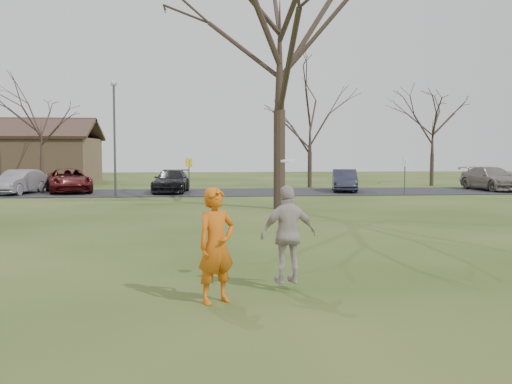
% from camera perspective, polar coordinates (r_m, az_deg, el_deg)
% --- Properties ---
extents(ground, '(120.00, 120.00, 0.00)m').
position_cam_1_polar(ground, '(9.96, 2.12, -10.26)').
color(ground, '#1E380F').
rests_on(ground, ground).
extents(parking_strip, '(62.00, 6.50, 0.04)m').
position_cam_1_polar(parking_strip, '(34.68, -3.15, -0.03)').
color(parking_strip, black).
rests_on(parking_strip, ground).
extents(player_defender, '(0.82, 0.74, 1.87)m').
position_cam_1_polar(player_defender, '(9.44, -3.91, -5.25)').
color(player_defender, '#CA5D10').
rests_on(player_defender, ground).
extents(car_1, '(2.29, 4.37, 1.37)m').
position_cam_1_polar(car_1, '(35.77, -22.20, 0.94)').
color(car_1, gray).
rests_on(car_1, parking_strip).
extents(car_2, '(3.83, 5.58, 1.42)m').
position_cam_1_polar(car_2, '(36.05, -17.91, 1.09)').
color(car_2, '#541314').
rests_on(car_2, parking_strip).
extents(car_3, '(2.24, 4.74, 1.34)m').
position_cam_1_polar(car_3, '(34.58, -8.30, 1.06)').
color(car_3, black).
rests_on(car_3, parking_strip).
extents(car_5, '(2.15, 4.23, 1.33)m').
position_cam_1_polar(car_5, '(35.63, 8.67, 1.14)').
color(car_5, '#292B3D').
rests_on(car_5, parking_strip).
extents(car_7, '(2.49, 5.17, 1.45)m').
position_cam_1_polar(car_7, '(39.13, 22.08, 1.23)').
color(car_7, gray).
rests_on(car_7, parking_strip).
extents(catching_play, '(1.08, 0.64, 2.19)m').
position_cam_1_polar(catching_play, '(10.24, 3.19, -4.15)').
color(catching_play, '#B6A9A3').
rests_on(catching_play, ground).
extents(lamp_post, '(0.34, 0.34, 6.27)m').
position_cam_1_polar(lamp_post, '(32.46, -13.73, 6.56)').
color(lamp_post, '#47474C').
rests_on(lamp_post, ground).
extents(sign_yellow, '(0.35, 0.35, 2.08)m').
position_cam_1_polar(sign_yellow, '(31.60, -6.59, 2.15)').
color(sign_yellow, '#47474C').
rests_on(sign_yellow, ground).
extents(sign_white, '(0.35, 0.35, 2.08)m').
position_cam_1_polar(sign_white, '(33.53, 14.39, 2.16)').
color(sign_white, '#47474C').
rests_on(sign_white, ground).
extents(big_tree, '(9.00, 9.00, 14.00)m').
position_cam_1_polar(big_tree, '(25.20, 2.34, 14.39)').
color(big_tree, '#352821').
rests_on(big_tree, ground).
extents(small_tree_row, '(55.00, 5.90, 8.50)m').
position_cam_1_polar(small_tree_row, '(40.06, 2.88, 6.06)').
color(small_tree_row, '#352821').
rests_on(small_tree_row, ground).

